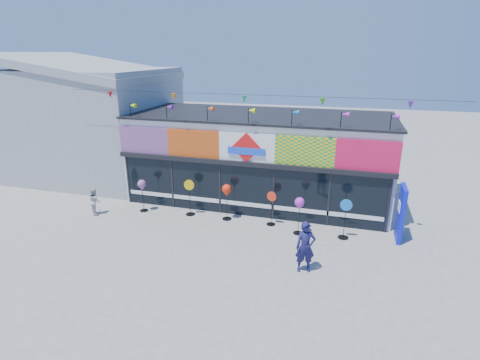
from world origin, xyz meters
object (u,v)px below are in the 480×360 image
at_px(blue_sign, 401,213).
at_px(spinner_5, 345,218).
at_px(adult_man, 305,247).
at_px(spinner_0, 142,186).
at_px(spinner_2, 227,192).
at_px(spinner_3, 271,207).
at_px(spinner_4, 299,205).
at_px(spinner_1, 190,197).
at_px(child, 95,201).

height_order(blue_sign, spinner_5, blue_sign).
distance_m(blue_sign, adult_man, 4.56).
distance_m(spinner_0, spinner_2, 3.92).
xyz_separation_m(spinner_3, spinner_5, (2.95, -0.39, 0.07)).
distance_m(spinner_4, spinner_5, 1.79).
xyz_separation_m(spinner_0, spinner_4, (7.06, -0.31, 0.04)).
bearing_deg(spinner_1, spinner_2, -0.27).
height_order(blue_sign, spinner_1, blue_sign).
relative_size(spinner_2, spinner_3, 1.08).
height_order(adult_man, child, adult_man).
xyz_separation_m(spinner_1, child, (-4.08, -1.08, -0.25)).
xyz_separation_m(spinner_5, adult_man, (-1.19, -2.74, 0.02)).
bearing_deg(adult_man, spinner_1, 132.78).
distance_m(spinner_2, spinner_5, 4.92).
relative_size(spinner_1, spinner_4, 1.06).
bearing_deg(spinner_2, spinner_0, -177.15).
xyz_separation_m(blue_sign, spinner_3, (-4.96, -0.11, -0.30)).
bearing_deg(adult_man, spinner_2, 122.62).
distance_m(spinner_5, child, 10.71).
relative_size(spinner_0, adult_man, 0.85).
bearing_deg(spinner_3, spinner_1, 179.86).
distance_m(blue_sign, spinner_3, 4.97).
bearing_deg(spinner_5, blue_sign, 13.91).
xyz_separation_m(spinner_4, adult_man, (0.56, -2.63, -0.36)).
bearing_deg(child, spinner_5, -134.91).
bearing_deg(spinner_5, adult_man, -113.40).
bearing_deg(blue_sign, spinner_5, -165.67).
distance_m(spinner_1, spinner_4, 4.90).
bearing_deg(spinner_3, spinner_5, -7.60).
relative_size(spinner_0, spinner_4, 0.97).
relative_size(spinner_4, spinner_5, 0.96).
distance_m(spinner_4, child, 8.98).
height_order(spinner_4, spinner_5, spinner_5).
relative_size(spinner_5, child, 1.33).
height_order(spinner_1, spinner_5, spinner_1).
height_order(spinner_3, spinner_5, spinner_5).
bearing_deg(spinner_1, spinner_0, -174.72).
bearing_deg(adult_man, child, 150.65).
distance_m(spinner_0, spinner_1, 2.23).
relative_size(blue_sign, spinner_4, 1.40).
relative_size(spinner_3, spinner_5, 0.91).
distance_m(blue_sign, spinner_1, 8.62).
distance_m(spinner_0, spinner_5, 8.81).
xyz_separation_m(spinner_4, child, (-8.94, -0.57, -0.63)).
bearing_deg(spinner_1, child, -165.20).
height_order(spinner_3, child, spinner_3).
height_order(spinner_5, adult_man, adult_man).
xyz_separation_m(spinner_1, spinner_5, (6.60, -0.40, -0.01)).
xyz_separation_m(spinner_1, spinner_4, (4.86, -0.51, 0.37)).
bearing_deg(spinner_1, spinner_5, -3.49).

